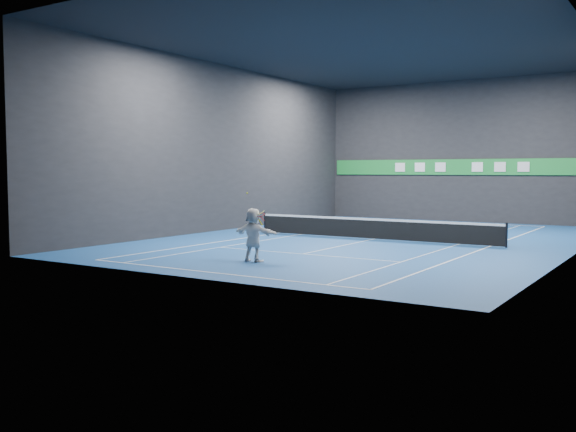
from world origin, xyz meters
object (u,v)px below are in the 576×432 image
Objects in this scene: tennis_ball at (247,193)px; tennis_racket at (261,216)px; player at (253,235)px; tennis_net at (372,228)px.

tennis_racket is (0.65, -0.09, -0.79)m from tennis_ball.
player reaches higher than tennis_net.
player is at bearing -20.66° from tennis_ball.
tennis_ball is (-0.36, 0.14, 1.48)m from player.
tennis_net is at bearing 85.08° from tennis_ball.
tennis_racket is at bearing -7.62° from tennis_ball.
player is 29.31× the size of tennis_ball.
tennis_racket is at bearing -168.94° from player.
player is at bearing -170.81° from tennis_racket.
tennis_ball is 1.03m from tennis_racket.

